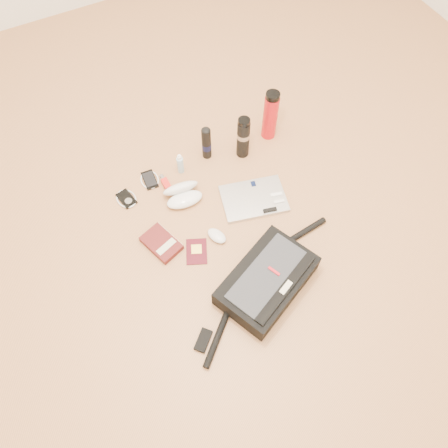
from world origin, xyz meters
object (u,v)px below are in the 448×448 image
object	(u,v)px
laptop	(254,199)
book	(162,243)
thermos_black	(243,137)
thermos_red	(270,115)
messenger_bag	(267,281)

from	to	relation	value
laptop	book	bearing A→B (deg)	-163.49
thermos_black	thermos_red	distance (m)	0.19
book	messenger_bag	bearing A→B (deg)	-69.56
messenger_bag	thermos_black	world-z (taller)	thermos_black
laptop	book	size ratio (longest dim) A/B	1.70
messenger_bag	book	distance (m)	0.52
messenger_bag	thermos_red	size ratio (longest dim) A/B	2.81
messenger_bag	thermos_black	size ratio (longest dim) A/B	3.28
messenger_bag	laptop	bearing A→B (deg)	43.43
thermos_black	book	bearing A→B (deg)	-152.96
laptop	thermos_black	size ratio (longest dim) A/B	1.42
messenger_bag	thermos_black	distance (m)	0.76
laptop	messenger_bag	bearing A→B (deg)	-98.48
laptop	thermos_red	xyz separation A→B (m)	(0.28, 0.33, 0.13)
messenger_bag	thermos_red	distance (m)	0.88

